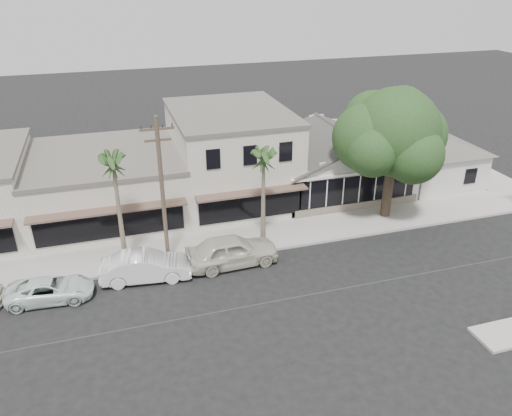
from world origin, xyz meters
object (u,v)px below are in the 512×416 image
object	(u,v)px
car_0	(232,251)
car_1	(146,266)
car_2	(50,290)
shade_tree	(392,134)
utility_pole	(162,191)

from	to	relation	value
car_0	car_1	xyz separation A→B (m)	(-5.00, -0.08, -0.11)
car_1	car_2	bearing A→B (deg)	101.84
car_0	shade_tree	size ratio (longest dim) A/B	0.60
car_1	car_2	world-z (taller)	car_1
shade_tree	car_2	bearing A→B (deg)	-170.37
car_1	shade_tree	xyz separation A→B (m)	(16.77, 3.23, 5.18)
car_2	shade_tree	bearing A→B (deg)	-76.08
utility_pole	car_1	size ratio (longest dim) A/B	1.81
utility_pole	shade_tree	distance (m)	15.57
car_2	shade_tree	distance (m)	22.73
car_1	car_2	size ratio (longest dim) A/B	1.13
car_1	shade_tree	bearing A→B (deg)	-72.62
utility_pole	car_1	xyz separation A→B (m)	(-1.40, -1.09, -3.97)
shade_tree	car_1	bearing A→B (deg)	-169.11
car_0	car_1	bearing A→B (deg)	88.70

